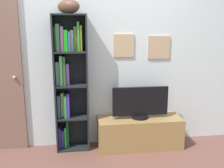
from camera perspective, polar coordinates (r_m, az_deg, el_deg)
back_wall at (r=3.47m, az=-1.79°, el=5.84°), size 4.80×0.08×2.41m
bookshelf at (r=3.36m, az=-9.70°, el=1.07°), size 0.43×0.26×1.77m
football at (r=3.28m, az=-9.65°, el=16.64°), size 0.34×0.31×0.17m
tv_stand at (r=3.58m, az=6.16°, el=-10.64°), size 1.13×0.40×0.41m
television at (r=3.44m, az=6.31°, el=-4.22°), size 0.75×0.22×0.43m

